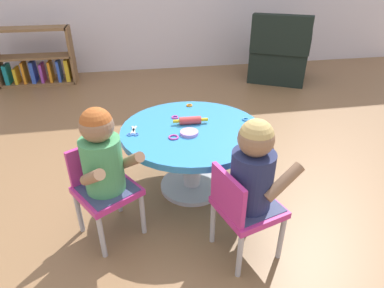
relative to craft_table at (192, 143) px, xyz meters
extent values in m
plane|color=olive|center=(0.00, 0.00, -0.36)|extent=(10.00, 10.00, 0.00)
cylinder|color=silver|center=(0.00, 0.00, -0.34)|extent=(0.44, 0.44, 0.03)
cylinder|color=silver|center=(0.00, 0.00, -0.15)|extent=(0.12, 0.12, 0.42)
cylinder|color=#338CD1|center=(0.00, 0.00, 0.09)|extent=(0.91, 0.91, 0.04)
cylinder|color=#B7B7BC|center=(-0.58, -0.52, -0.22)|extent=(0.03, 0.03, 0.28)
cylinder|color=#B7B7BC|center=(-0.36, -0.38, -0.22)|extent=(0.03, 0.03, 0.28)
cylinder|color=#B7B7BC|center=(-0.72, -0.30, -0.22)|extent=(0.03, 0.03, 0.28)
cylinder|color=#B7B7BC|center=(-0.50, -0.16, -0.22)|extent=(0.03, 0.03, 0.28)
cube|color=#CC338C|center=(-0.54, -0.34, -0.06)|extent=(0.41, 0.41, 0.04)
cube|color=#CC338C|center=(-0.61, -0.23, 0.07)|extent=(0.24, 0.17, 0.22)
cube|color=#3F4772|center=(-0.54, -0.34, -0.06)|extent=(0.37, 0.38, 0.04)
cylinder|color=#4CA566|center=(-0.54, -0.34, 0.11)|extent=(0.21, 0.21, 0.30)
sphere|color=#997051|center=(-0.54, -0.34, 0.34)|extent=(0.17, 0.17, 0.17)
sphere|color=#B25926|center=(-0.54, -0.34, 0.35)|extent=(0.16, 0.16, 0.16)
cylinder|color=#997051|center=(-0.58, -0.48, 0.14)|extent=(0.16, 0.21, 0.17)
cylinder|color=#997051|center=(-0.39, -0.37, 0.14)|extent=(0.16, 0.21, 0.17)
cylinder|color=#B7B7BC|center=(0.34, -0.70, -0.22)|extent=(0.03, 0.03, 0.28)
cylinder|color=#B7B7BC|center=(0.27, -0.45, -0.22)|extent=(0.03, 0.03, 0.28)
cylinder|color=#B7B7BC|center=(0.09, -0.77, -0.22)|extent=(0.03, 0.03, 0.28)
cylinder|color=#B7B7BC|center=(0.02, -0.52, -0.22)|extent=(0.03, 0.03, 0.28)
cube|color=#CC338C|center=(0.18, -0.61, -0.06)|extent=(0.37, 0.37, 0.04)
cube|color=#CC338C|center=(0.05, -0.65, 0.07)|extent=(0.10, 0.27, 0.22)
cube|color=#3F4772|center=(0.18, -0.61, -0.06)|extent=(0.34, 0.33, 0.04)
cylinder|color=navy|center=(0.18, -0.61, 0.11)|extent=(0.21, 0.21, 0.30)
sphere|color=#997051|center=(0.18, -0.61, 0.34)|extent=(0.17, 0.17, 0.17)
sphere|color=tan|center=(0.18, -0.61, 0.35)|extent=(0.16, 0.16, 0.16)
cylinder|color=#997051|center=(0.31, -0.69, 0.14)|extent=(0.22, 0.11, 0.17)
cylinder|color=#997051|center=(0.25, -0.48, 0.14)|extent=(0.22, 0.11, 0.17)
cube|color=olive|center=(-1.09, 2.55, -0.01)|extent=(0.03, 0.28, 0.70)
cube|color=olive|center=(-1.54, 2.55, -0.34)|extent=(0.90, 0.28, 0.03)
cube|color=olive|center=(-1.54, 2.55, -0.01)|extent=(0.90, 0.28, 0.02)
cube|color=olive|center=(-1.54, 2.55, 0.33)|extent=(0.90, 0.28, 0.03)
cube|color=teal|center=(-1.90, 2.55, -0.21)|extent=(0.05, 0.20, 0.24)
cube|color=yellow|center=(-1.80, 2.55, -0.23)|extent=(0.03, 0.20, 0.19)
cube|color=orange|center=(-1.69, 2.55, -0.20)|extent=(0.03, 0.20, 0.26)
cube|color=blue|center=(-1.59, 2.55, -0.20)|extent=(0.05, 0.20, 0.27)
cube|color=purple|center=(-1.48, 2.55, -0.21)|extent=(0.03, 0.20, 0.23)
cube|color=orange|center=(-1.38, 2.55, -0.20)|extent=(0.03, 0.20, 0.26)
cube|color=blue|center=(-1.27, 2.55, -0.19)|extent=(0.03, 0.20, 0.27)
cube|color=yellow|center=(-1.17, 2.55, -0.19)|extent=(0.05, 0.20, 0.28)
cube|color=black|center=(1.59, 2.20, -0.16)|extent=(0.95, 0.95, 0.40)
cube|color=black|center=(1.45, 1.95, 0.27)|extent=(0.69, 0.48, 0.45)
cube|color=black|center=(1.85, 2.05, 0.14)|extent=(0.40, 0.58, 0.20)
cube|color=black|center=(1.33, 2.35, 0.14)|extent=(0.40, 0.58, 0.20)
cylinder|color=#D83F3F|center=(0.00, 0.06, 0.13)|extent=(0.14, 0.06, 0.05)
cylinder|color=yellow|center=(-0.09, 0.07, 0.13)|extent=(0.05, 0.02, 0.02)
cylinder|color=yellow|center=(0.09, 0.06, 0.13)|extent=(0.05, 0.02, 0.02)
cube|color=silver|center=(-0.37, 0.04, 0.11)|extent=(0.02, 0.11, 0.01)
cube|color=silver|center=(-0.37, 0.04, 0.11)|extent=(0.05, 0.11, 0.01)
torus|color=#3F72CC|center=(-0.36, -0.03, 0.11)|extent=(0.04, 0.04, 0.01)
torus|color=#3F72CC|center=(-0.39, -0.02, 0.11)|extent=(0.04, 0.04, 0.01)
cylinder|color=#CC99E5|center=(-0.03, -0.08, 0.12)|extent=(0.11, 0.11, 0.02)
torus|color=#D83FA5|center=(-0.13, -0.11, 0.11)|extent=(0.06, 0.06, 0.01)
torus|color=orange|center=(0.05, 0.36, 0.11)|extent=(0.05, 0.05, 0.01)
torus|color=#3F99D8|center=(0.38, 0.05, 0.11)|extent=(0.05, 0.05, 0.01)
torus|color=#D83FA5|center=(-0.09, 0.17, 0.11)|extent=(0.05, 0.05, 0.01)
camera|label=1|loc=(-0.34, -1.82, 1.04)|focal=30.32mm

